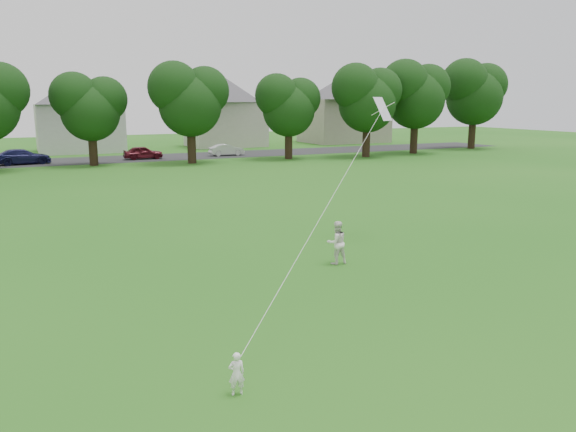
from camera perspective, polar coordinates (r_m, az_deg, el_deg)
name	(u,v)px	position (r m, az deg, el deg)	size (l,w,h in m)	color
ground	(314,331)	(13.17, 2.61, -11.58)	(160.00, 160.00, 0.00)	#1F6116
street	(93,160)	(53.23, -19.23, 5.37)	(90.00, 7.00, 0.01)	#2D2D30
toddler	(237,374)	(10.44, -5.25, -15.65)	(0.30, 0.20, 0.81)	white
older_boy	(337,243)	(18.16, 4.97, -2.71)	(0.69, 0.53, 1.41)	white
kite	(336,191)	(15.51, 4.85, 2.51)	(5.15, 4.93, 13.55)	white
tree_row	(117,87)	(46.97, -16.98, 12.45)	(82.28, 9.17, 11.16)	black
house_row	(100,105)	(63.16, -18.59, 10.65)	(77.10, 14.21, 9.85)	silver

